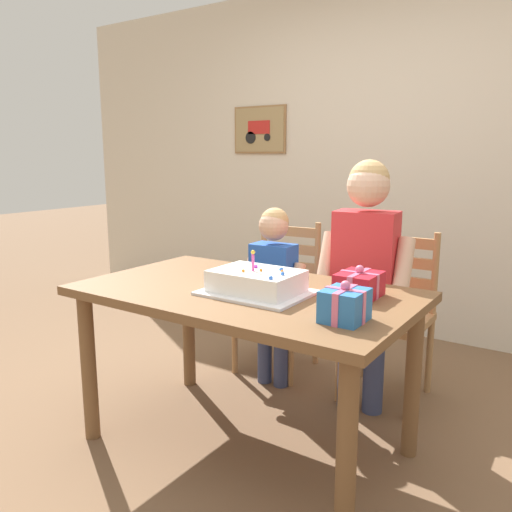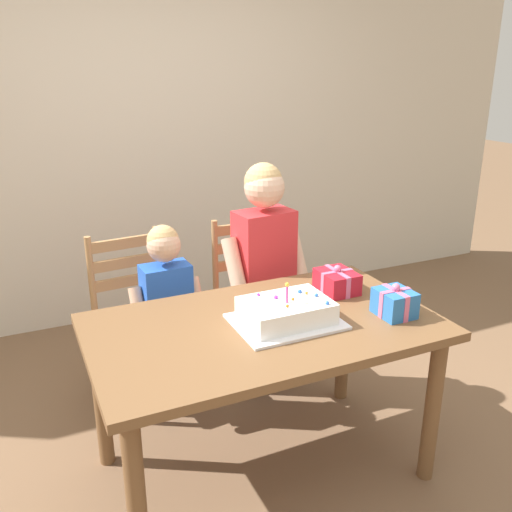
{
  "view_description": "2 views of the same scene",
  "coord_description": "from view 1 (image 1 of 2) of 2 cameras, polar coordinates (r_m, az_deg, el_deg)",
  "views": [
    {
      "loc": [
        1.27,
        -1.8,
        1.33
      ],
      "look_at": [
        0.01,
        0.08,
        0.89
      ],
      "focal_mm": 36.31,
      "sensor_mm": 36.0,
      "label": 1
    },
    {
      "loc": [
        -0.91,
        -1.89,
        1.79
      ],
      "look_at": [
        0.07,
        0.22,
        0.97
      ],
      "focal_mm": 38.63,
      "sensor_mm": 36.0,
      "label": 2
    }
  ],
  "objects": [
    {
      "name": "ground_plane",
      "position": [
        2.58,
        -1.1,
        -20.07
      ],
      "size": [
        20.0,
        20.0,
        0.0
      ],
      "primitive_type": "plane",
      "color": "brown"
    },
    {
      "name": "back_wall",
      "position": [
        3.98,
        15.58,
        10.27
      ],
      "size": [
        6.4,
        0.11,
        2.6
      ],
      "color": "beige",
      "rests_on": "ground"
    },
    {
      "name": "dining_table",
      "position": [
        2.31,
        -1.16,
        -6.09
      ],
      "size": [
        1.47,
        0.86,
        0.75
      ],
      "color": "brown",
      "rests_on": "ground"
    },
    {
      "name": "birthday_cake",
      "position": [
        2.19,
        0.07,
        -2.96
      ],
      "size": [
        0.44,
        0.34,
        0.19
      ],
      "color": "silver",
      "rests_on": "dining_table"
    },
    {
      "name": "gift_box_red_large",
      "position": [
        2.19,
        11.29,
        -3.12
      ],
      "size": [
        0.16,
        0.2,
        0.14
      ],
      "color": "red",
      "rests_on": "dining_table"
    },
    {
      "name": "gift_box_beside_cake",
      "position": [
        1.86,
        9.75,
        -5.36
      ],
      "size": [
        0.15,
        0.17,
        0.15
      ],
      "color": "#286BB7",
      "rests_on": "dining_table"
    },
    {
      "name": "chair_left",
      "position": [
        3.25,
        2.61,
        -4.32
      ],
      "size": [
        0.46,
        0.46,
        0.92
      ],
      "color": "#A87A4C",
      "rests_on": "ground"
    },
    {
      "name": "chair_right",
      "position": [
        2.96,
        14.54,
        -6.24
      ],
      "size": [
        0.42,
        0.42,
        0.92
      ],
      "color": "#A87A4C",
      "rests_on": "ground"
    },
    {
      "name": "child_older",
      "position": [
        2.67,
        11.92,
        -0.71
      ],
      "size": [
        0.49,
        0.29,
        1.31
      ],
      "color": "#38426B",
      "rests_on": "ground"
    },
    {
      "name": "child_younger",
      "position": [
        2.95,
        1.91,
        -2.61
      ],
      "size": [
        0.38,
        0.22,
        1.04
      ],
      "color": "#38426B",
      "rests_on": "ground"
    }
  ]
}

